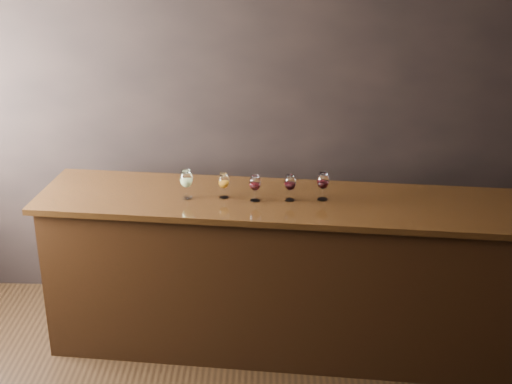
{
  "coord_description": "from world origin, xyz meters",
  "views": [
    {
      "loc": [
        0.47,
        -3.13,
        3.11
      ],
      "look_at": [
        0.37,
        1.4,
        1.24
      ],
      "focal_mm": 50.0,
      "sensor_mm": 36.0,
      "label": 1
    }
  ],
  "objects_px": {
    "glass_red_a": "(255,184)",
    "glass_red_b": "(290,183)",
    "back_bar_shelf": "(209,257)",
    "glass_amber": "(224,182)",
    "bar_counter": "(278,277)",
    "glass_red_c": "(323,181)",
    "glass_white": "(186,180)"
  },
  "relations": [
    {
      "from": "glass_amber",
      "to": "glass_red_a",
      "type": "relative_size",
      "value": 0.95
    },
    {
      "from": "bar_counter",
      "to": "glass_white",
      "type": "distance_m",
      "value": 0.99
    },
    {
      "from": "glass_red_b",
      "to": "glass_red_c",
      "type": "height_order",
      "value": "glass_red_c"
    },
    {
      "from": "back_bar_shelf",
      "to": "bar_counter",
      "type": "bearing_deg",
      "value": -48.4
    },
    {
      "from": "glass_white",
      "to": "glass_red_b",
      "type": "distance_m",
      "value": 0.71
    },
    {
      "from": "glass_amber",
      "to": "bar_counter",
      "type": "bearing_deg",
      "value": -2.38
    },
    {
      "from": "back_bar_shelf",
      "to": "glass_amber",
      "type": "distance_m",
      "value": 1.12
    },
    {
      "from": "glass_amber",
      "to": "glass_red_b",
      "type": "xyz_separation_m",
      "value": [
        0.46,
        -0.04,
        0.01
      ]
    },
    {
      "from": "bar_counter",
      "to": "glass_amber",
      "type": "height_order",
      "value": "glass_amber"
    },
    {
      "from": "glass_red_a",
      "to": "glass_amber",
      "type": "bearing_deg",
      "value": 167.31
    },
    {
      "from": "glass_white",
      "to": "glass_red_c",
      "type": "bearing_deg",
      "value": 0.15
    },
    {
      "from": "bar_counter",
      "to": "glass_red_c",
      "type": "relative_size",
      "value": 16.45
    },
    {
      "from": "glass_red_a",
      "to": "glass_red_b",
      "type": "bearing_deg",
      "value": 2.65
    },
    {
      "from": "glass_amber",
      "to": "glass_red_b",
      "type": "bearing_deg",
      "value": -4.74
    },
    {
      "from": "glass_amber",
      "to": "glass_red_a",
      "type": "distance_m",
      "value": 0.22
    },
    {
      "from": "glass_white",
      "to": "glass_amber",
      "type": "height_order",
      "value": "glass_white"
    },
    {
      "from": "bar_counter",
      "to": "glass_red_a",
      "type": "relative_size",
      "value": 17.63
    },
    {
      "from": "glass_red_b",
      "to": "glass_red_c",
      "type": "bearing_deg",
      "value": 4.95
    },
    {
      "from": "bar_counter",
      "to": "glass_white",
      "type": "bearing_deg",
      "value": -173.92
    },
    {
      "from": "glass_red_a",
      "to": "glass_red_b",
      "type": "relative_size",
      "value": 0.98
    },
    {
      "from": "bar_counter",
      "to": "glass_white",
      "type": "relative_size",
      "value": 15.86
    },
    {
      "from": "glass_red_b",
      "to": "glass_red_c",
      "type": "distance_m",
      "value": 0.23
    },
    {
      "from": "bar_counter",
      "to": "glass_red_b",
      "type": "relative_size",
      "value": 17.31
    },
    {
      "from": "glass_red_a",
      "to": "glass_red_b",
      "type": "distance_m",
      "value": 0.24
    },
    {
      "from": "back_bar_shelf",
      "to": "glass_red_a",
      "type": "relative_size",
      "value": 11.76
    },
    {
      "from": "glass_red_c",
      "to": "glass_red_b",
      "type": "bearing_deg",
      "value": -175.05
    },
    {
      "from": "back_bar_shelf",
      "to": "glass_red_c",
      "type": "height_order",
      "value": "glass_red_c"
    },
    {
      "from": "back_bar_shelf",
      "to": "glass_amber",
      "type": "height_order",
      "value": "glass_amber"
    },
    {
      "from": "back_bar_shelf",
      "to": "glass_red_b",
      "type": "relative_size",
      "value": 11.55
    },
    {
      "from": "glass_red_b",
      "to": "back_bar_shelf",
      "type": "bearing_deg",
      "value": 134.09
    },
    {
      "from": "bar_counter",
      "to": "glass_red_c",
      "type": "height_order",
      "value": "glass_red_c"
    },
    {
      "from": "glass_amber",
      "to": "glass_red_b",
      "type": "relative_size",
      "value": 0.93
    }
  ]
}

